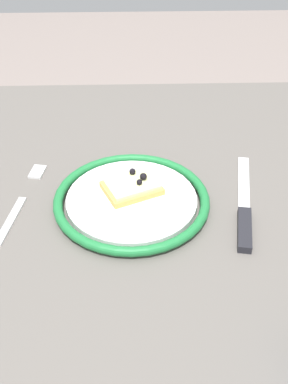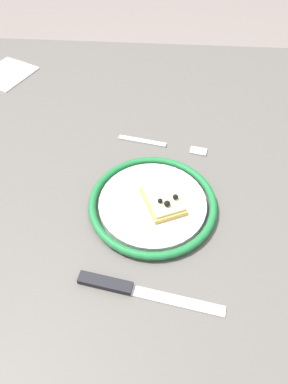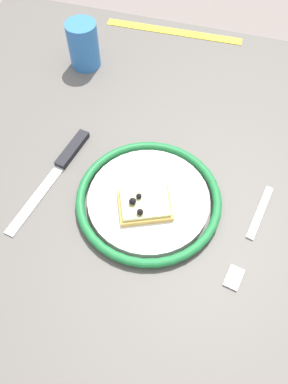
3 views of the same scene
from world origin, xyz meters
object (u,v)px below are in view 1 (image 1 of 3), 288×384
Objects in this scene: plate at (132,201)px; fork at (21,201)px; knife at (244,216)px; dining_table at (100,258)px; pizza_slice_near at (132,186)px.

plate reaches higher than fork.
plate reaches higher than knife.
dining_table is 5.84× the size of fork.
pizza_slice_near reaches higher than fork.
knife reaches higher than dining_table.
pizza_slice_near is 0.52× the size of fork.
fork is (-0.18, 0.01, -0.01)m from plate.
fork is at bearing 175.41° from plate.
dining_table is 11.22× the size of pizza_slice_near.
plate is at bearing -4.59° from fork.
dining_table is 4.89× the size of knife.
dining_table is 0.24m from knife.
plate is at bearing -93.59° from pizza_slice_near.
dining_table is at bearing -137.13° from plate.
knife is 1.20× the size of fork.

